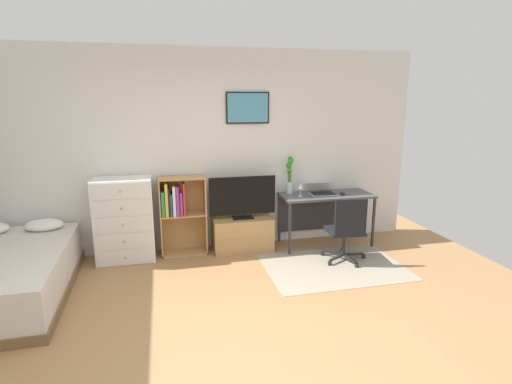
% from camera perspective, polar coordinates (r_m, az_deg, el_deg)
% --- Properties ---
extents(ground_plane, '(7.20, 7.20, 0.00)m').
position_cam_1_polar(ground_plane, '(3.63, -3.54, -21.12)').
color(ground_plane, '#A87A4C').
extents(wall_back_with_posters, '(6.12, 0.09, 2.70)m').
position_cam_1_polar(wall_back_with_posters, '(5.45, -8.05, 5.80)').
color(wall_back_with_posters, silver).
rests_on(wall_back_with_posters, ground_plane).
extents(area_rug, '(1.70, 1.20, 0.01)m').
position_cam_1_polar(area_rug, '(5.15, 11.07, -10.42)').
color(area_rug, '#9E937F').
rests_on(area_rug, ground_plane).
extents(dresser, '(0.72, 0.46, 1.08)m').
position_cam_1_polar(dresser, '(5.36, -18.28, -3.81)').
color(dresser, white).
rests_on(dresser, ground_plane).
extents(bookshelf, '(0.60, 0.30, 1.05)m').
position_cam_1_polar(bookshelf, '(5.38, -10.98, -2.46)').
color(bookshelf, tan).
rests_on(bookshelf, ground_plane).
extents(tv_stand, '(0.81, 0.41, 0.46)m').
position_cam_1_polar(tv_stand, '(5.54, -1.93, -5.96)').
color(tv_stand, tan).
rests_on(tv_stand, ground_plane).
extents(television, '(0.91, 0.16, 0.58)m').
position_cam_1_polar(television, '(5.37, -1.93, -0.80)').
color(television, black).
rests_on(television, tv_stand).
extents(desk, '(1.28, 0.55, 0.74)m').
position_cam_1_polar(desk, '(5.77, 9.70, -1.49)').
color(desk, '#4C4C4F').
rests_on(desk, ground_plane).
extents(office_chair, '(0.57, 0.58, 0.86)m').
position_cam_1_polar(office_chair, '(5.16, 12.87, -5.06)').
color(office_chair, '#232326').
rests_on(office_chair, ground_plane).
extents(laptop, '(0.37, 0.40, 0.16)m').
position_cam_1_polar(laptop, '(5.71, 9.34, 0.46)').
color(laptop, '#B7B7BC').
rests_on(laptop, desk).
extents(computer_mouse, '(0.06, 0.10, 0.03)m').
position_cam_1_polar(computer_mouse, '(5.69, 12.27, -0.19)').
color(computer_mouse, '#262628').
rests_on(computer_mouse, desk).
extents(bamboo_vase, '(0.10, 0.09, 0.52)m').
position_cam_1_polar(bamboo_vase, '(5.61, 4.84, 2.58)').
color(bamboo_vase, silver).
rests_on(bamboo_vase, desk).
extents(wine_glass, '(0.07, 0.07, 0.18)m').
position_cam_1_polar(wine_glass, '(5.47, 6.37, 0.77)').
color(wine_glass, silver).
rests_on(wine_glass, desk).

